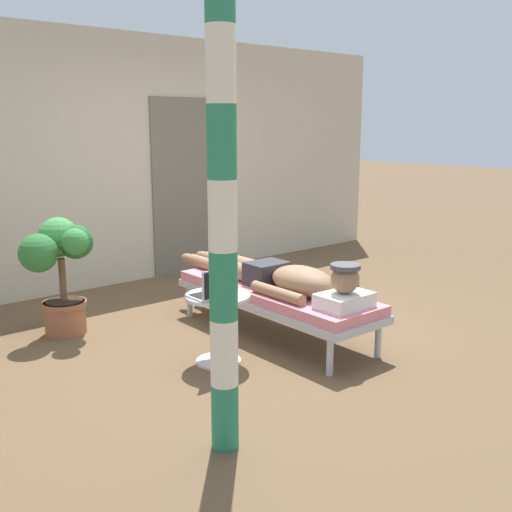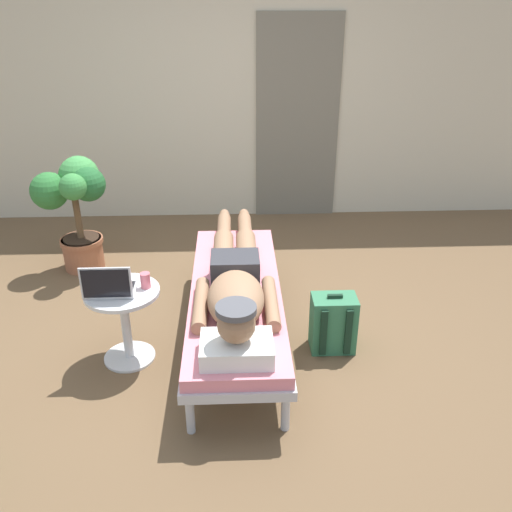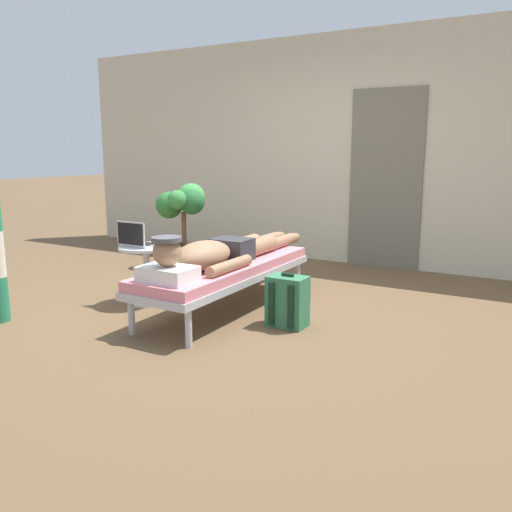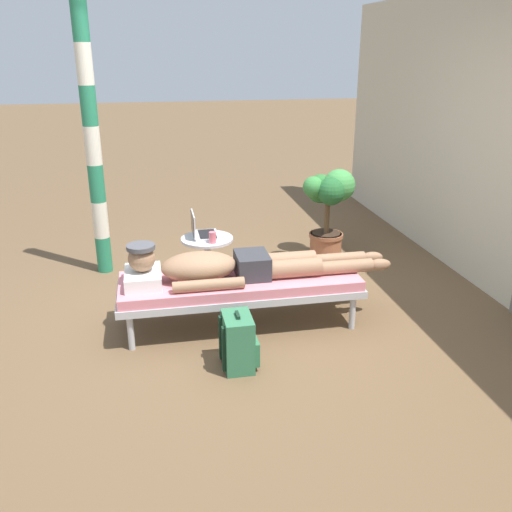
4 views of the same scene
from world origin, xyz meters
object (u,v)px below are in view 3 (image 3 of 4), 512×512
(laptop, at_px, (136,240))
(potted_plant, at_px, (184,216))
(side_table, at_px, (146,264))
(backpack, at_px, (288,302))
(drink_glass, at_px, (161,241))
(person_reclining, at_px, (219,253))
(lounge_chair, at_px, (226,271))

(laptop, bearing_deg, potted_plant, 111.67)
(side_table, xyz_separation_m, backpack, (1.38, 0.06, -0.16))
(drink_glass, bearing_deg, laptop, -157.63)
(person_reclining, distance_m, side_table, 0.75)
(side_table, relative_size, drink_glass, 5.13)
(drink_glass, relative_size, backpack, 0.24)
(laptop, height_order, potted_plant, potted_plant)
(side_table, height_order, laptop, laptop)
(lounge_chair, bearing_deg, backpack, -10.43)
(person_reclining, distance_m, backpack, 0.73)
(lounge_chair, bearing_deg, drink_glass, -165.51)
(drink_glass, distance_m, potted_plant, 1.53)
(person_reclining, xyz_separation_m, potted_plant, (-1.34, 1.27, 0.09))
(drink_glass, relative_size, potted_plant, 0.10)
(backpack, height_order, potted_plant, potted_plant)
(lounge_chair, height_order, drink_glass, drink_glass)
(lounge_chair, height_order, person_reclining, person_reclining)
(side_table, relative_size, laptop, 1.69)
(drink_glass, height_order, backpack, drink_glass)
(backpack, bearing_deg, person_reclining, 177.87)
(person_reclining, height_order, backpack, person_reclining)
(person_reclining, relative_size, laptop, 7.00)
(drink_glass, bearing_deg, side_table, -166.81)
(person_reclining, xyz_separation_m, drink_glass, (-0.57, -0.05, 0.05))
(backpack, relative_size, potted_plant, 0.43)
(lounge_chair, bearing_deg, side_table, -165.78)
(laptop, distance_m, potted_plant, 1.52)
(person_reclining, bearing_deg, backpack, -2.13)
(drink_glass, bearing_deg, potted_plant, 120.19)
(person_reclining, xyz_separation_m, side_table, (-0.72, -0.09, -0.16))
(person_reclining, xyz_separation_m, backpack, (0.66, -0.02, -0.32))
(lounge_chair, bearing_deg, person_reclining, -90.00)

